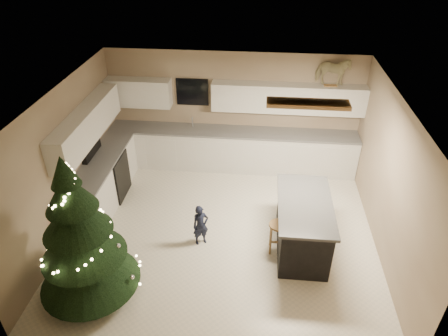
{
  "coord_description": "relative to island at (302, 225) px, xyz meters",
  "views": [
    {
      "loc": [
        0.59,
        -5.59,
        4.99
      ],
      "look_at": [
        0.0,
        0.35,
        1.15
      ],
      "focal_mm": 32.0,
      "sensor_mm": 36.0,
      "label": 1
    }
  ],
  "objects": [
    {
      "name": "ground_plane",
      "position": [
        -1.41,
        0.28,
        -0.48
      ],
      "size": [
        5.5,
        5.5,
        0.0
      ],
      "primitive_type": "plane",
      "color": "beige"
    },
    {
      "name": "room_shell",
      "position": [
        -1.39,
        0.28,
        1.27
      ],
      "size": [
        5.52,
        5.02,
        2.61
      ],
      "color": "tan",
      "rests_on": "ground_plane"
    },
    {
      "name": "cabinetry",
      "position": [
        -2.32,
        1.92,
        0.28
      ],
      "size": [
        5.5,
        3.2,
        2.0
      ],
      "color": "silver",
      "rests_on": "ground_plane"
    },
    {
      "name": "island",
      "position": [
        0.0,
        0.0,
        0.0
      ],
      "size": [
        0.9,
        1.7,
        0.95
      ],
      "color": "black",
      "rests_on": "ground_plane"
    },
    {
      "name": "bar_stool",
      "position": [
        -0.42,
        -0.15,
        -0.04
      ],
      "size": [
        0.31,
        0.31,
        0.59
      ],
      "rotation": [
        0.0,
        0.0,
        -0.25
      ],
      "color": "olive",
      "rests_on": "ground_plane"
    },
    {
      "name": "christmas_tree",
      "position": [
        -3.26,
        -1.32,
        0.53
      ],
      "size": [
        1.54,
        1.49,
        2.46
      ],
      "rotation": [
        0.0,
        0.0,
        -0.44
      ],
      "color": "#3F2816",
      "rests_on": "ground_plane"
    },
    {
      "name": "toddler",
      "position": [
        -1.75,
        -0.08,
        -0.09
      ],
      "size": [
        0.34,
        0.3,
        0.79
      ],
      "primitive_type": "imported",
      "rotation": [
        0.0,
        0.0,
        0.49
      ],
      "color": "black",
      "rests_on": "ground_plane"
    },
    {
      "name": "rocking_horse",
      "position": [
        0.58,
        2.6,
        1.83
      ],
      "size": [
        0.73,
        0.43,
        0.6
      ],
      "rotation": [
        0.0,
        0.0,
        1.38
      ],
      "color": "olive",
      "rests_on": "cabinetry"
    }
  ]
}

